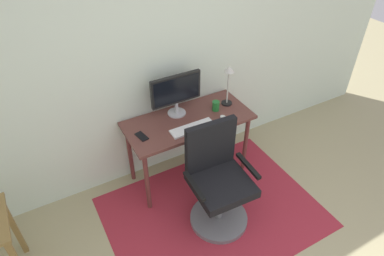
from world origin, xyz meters
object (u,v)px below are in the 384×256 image
Objects in this scene: desk at (189,127)px; desk_lamp at (229,78)px; monitor at (176,91)px; coffee_cup at (216,106)px; computer_mouse at (224,118)px; cell_phone at (142,136)px; office_chair at (218,185)px; keyboard at (193,128)px.

desk_lamp is (0.47, 0.05, 0.39)m from desk.
desk_lamp reaches higher than monitor.
desk_lamp reaches higher than coffee_cup.
computer_mouse is (0.30, -0.17, 0.11)m from desk.
desk_lamp is (0.97, 0.08, 0.30)m from cell_phone.
monitor reaches higher than coffee_cup.
monitor is at bearing 93.36° from office_chair.
monitor is at bearing 93.37° from keyboard.
office_chair is at bearing -94.40° from desk.
desk_lamp is at bearing -10.05° from monitor.
computer_mouse is 0.18m from coffee_cup.
office_chair is (-0.52, -0.67, -0.61)m from desk_lamp.
monitor is 0.44m from coffee_cup.
office_chair is at bearing -91.16° from keyboard.
desk is 8.86× the size of cell_phone.
computer_mouse reaches higher than desk.
office_chair is at bearing -119.68° from coffee_cup.
cell_phone is (-0.46, 0.12, -0.00)m from keyboard.
office_chair is at bearing -63.94° from cell_phone.
cell_phone is (-0.79, 0.14, -0.01)m from computer_mouse.
coffee_cup is at bearing -165.31° from desk_lamp.
office_chair is at bearing -127.72° from desk_lamp.
desk_lamp reaches higher than keyboard.
desk_lamp is (0.18, 0.22, 0.28)m from computer_mouse.
coffee_cup reaches higher than computer_mouse.
computer_mouse is 0.24× the size of desk_lamp.
computer_mouse reaches higher than cell_phone.
coffee_cup is (0.31, 0.00, 0.14)m from desk.
keyboard is 0.38m from coffee_cup.
cell_phone is 0.33× the size of desk_lamp.
keyboard is 0.47m from cell_phone.
coffee_cup is 0.72× the size of cell_phone.
coffee_cup reaches higher than cell_phone.
coffee_cup is 0.30m from desk_lamp.
cell_phone is (-0.81, -0.03, -0.05)m from coffee_cup.
desk_lamp is at bearing 21.03° from keyboard.
office_chair reaches higher than coffee_cup.
cell_phone is at bearing 129.83° from office_chair.
office_chair is at bearing -89.45° from monitor.
keyboard is 4.13× the size of computer_mouse.
computer_mouse is at bearing -95.07° from coffee_cup.
office_chair reaches higher than computer_mouse.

